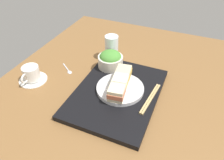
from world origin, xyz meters
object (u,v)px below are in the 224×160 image
sandwich_near (117,93)px  chopsticks_pair (150,98)px  sandwich_middle (120,82)px  salad_bowl (110,59)px  drinking_glass (112,48)px  sandwich_plate (120,89)px  coffee_cup (32,75)px  teaspoon (69,70)px  sandwich_far (124,73)px

sandwich_near → chopsticks_pair: sandwich_near is taller
sandwich_middle → salad_bowl: size_ratio=0.63×
salad_bowl → drinking_glass: 9.98cm
sandwich_plate → sandwich_middle: (-0.00, 0.00, 3.29)cm
coffee_cup → teaspoon: size_ratio=1.47×
sandwich_middle → sandwich_far: sandwich_middle is taller
sandwich_far → salad_bowl: 12.01cm
coffee_cup → sandwich_middle: bearing=-80.0°
sandwich_near → sandwich_middle: 6.30cm
salad_bowl → chopsticks_pair: bearing=-121.7°
sandwich_plate → teaspoon: (5.38, 28.01, -2.57)cm
sandwich_far → chopsticks_pair: bearing=-115.7°
sandwich_far → coffee_cup: (-13.04, 37.74, -2.99)cm
drinking_glass → teaspoon: drinking_glass is taller
sandwich_plate → drinking_glass: 27.13cm
sandwich_far → salad_bowl: size_ratio=0.64×
sandwich_far → coffee_cup: sandwich_far is taller
sandwich_plate → teaspoon: bearing=79.1°
sandwich_plate → coffee_cup: (-6.81, 38.68, 0.23)cm
coffee_cup → drinking_glass: bearing=-39.8°
chopsticks_pair → coffee_cup: size_ratio=1.48×
sandwich_middle → salad_bowl: salad_bowl is taller
sandwich_plate → chopsticks_pair: (-0.32, -12.65, -0.44)cm
sandwich_near → teaspoon: (11.60, 28.95, -5.84)cm
sandwich_middle → sandwich_plate: bearing=-26.6°
sandwich_far → salad_bowl: salad_bowl is taller
salad_bowl → sandwich_far: bearing=-129.3°
drinking_glass → sandwich_plate: bearing=-149.4°
chopsticks_pair → salad_bowl: bearing=58.3°
drinking_glass → coffee_cup: bearing=140.2°
sandwich_near → salad_bowl: (20.06, 11.18, -0.29)cm
sandwich_plate → coffee_cup: 39.28cm
sandwich_plate → coffee_cup: bearing=100.0°
sandwich_plate → teaspoon: sandwich_plate is taller
sandwich_plate → sandwich_far: (6.23, 0.94, 3.21)cm
sandwich_middle → drinking_glass: bearing=30.6°
teaspoon → chopsticks_pair: bearing=-98.0°
salad_bowl → coffee_cup: bearing=126.0°
sandwich_near → drinking_glass: 32.85cm
sandwich_middle → chopsticks_pair: sandwich_middle is taller
sandwich_middle → coffee_cup: size_ratio=0.58×
sandwich_plate → sandwich_near: sandwich_near is taller
coffee_cup → drinking_glass: 39.17cm
sandwich_far → chopsticks_pair: sandwich_far is taller
coffee_cup → teaspoon: bearing=-41.2°
sandwich_middle → coffee_cup: bearing=100.0°
sandwich_middle → teaspoon: size_ratio=0.85×
sandwich_near → coffee_cup: sandwich_near is taller
drinking_glass → teaspoon: bearing=141.2°
sandwich_plate → sandwich_far: 7.07cm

